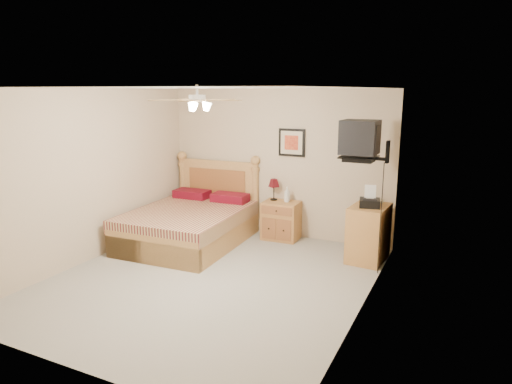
# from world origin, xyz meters

# --- Properties ---
(floor) EXTENTS (4.50, 4.50, 0.00)m
(floor) POSITION_xyz_m (0.00, 0.00, 0.00)
(floor) COLOR gray
(floor) RESTS_ON ground
(ceiling) EXTENTS (4.00, 4.50, 0.04)m
(ceiling) POSITION_xyz_m (0.00, 0.00, 2.50)
(ceiling) COLOR white
(ceiling) RESTS_ON ground
(wall_back) EXTENTS (4.00, 0.04, 2.50)m
(wall_back) POSITION_xyz_m (0.00, 2.25, 1.25)
(wall_back) COLOR #C2AC8F
(wall_back) RESTS_ON ground
(wall_front) EXTENTS (4.00, 0.04, 2.50)m
(wall_front) POSITION_xyz_m (0.00, -2.25, 1.25)
(wall_front) COLOR #C2AC8F
(wall_front) RESTS_ON ground
(wall_left) EXTENTS (0.04, 4.50, 2.50)m
(wall_left) POSITION_xyz_m (-2.00, 0.00, 1.25)
(wall_left) COLOR #C2AC8F
(wall_left) RESTS_ON ground
(wall_right) EXTENTS (0.04, 4.50, 2.50)m
(wall_right) POSITION_xyz_m (2.00, 0.00, 1.25)
(wall_right) COLOR #C2AC8F
(wall_right) RESTS_ON ground
(bed) EXTENTS (1.70, 2.18, 1.37)m
(bed) POSITION_xyz_m (-1.09, 1.12, 0.68)
(bed) COLOR #A67D41
(bed) RESTS_ON ground
(nightstand) EXTENTS (0.61, 0.47, 0.64)m
(nightstand) POSITION_xyz_m (0.19, 2.00, 0.32)
(nightstand) COLOR #B07936
(nightstand) RESTS_ON ground
(table_lamp) EXTENTS (0.23, 0.23, 0.37)m
(table_lamp) POSITION_xyz_m (0.02, 2.08, 0.83)
(table_lamp) COLOR #510D15
(table_lamp) RESTS_ON nightstand
(lotion_bottle) EXTENTS (0.12, 0.12, 0.26)m
(lotion_bottle) POSITION_xyz_m (0.27, 2.05, 0.77)
(lotion_bottle) COLOR silver
(lotion_bottle) RESTS_ON nightstand
(framed_picture) EXTENTS (0.46, 0.04, 0.46)m
(framed_picture) POSITION_xyz_m (0.27, 2.23, 1.62)
(framed_picture) COLOR black
(framed_picture) RESTS_ON wall_back
(dresser) EXTENTS (0.54, 0.74, 0.83)m
(dresser) POSITION_xyz_m (1.73, 1.64, 0.42)
(dresser) COLOR #C57D3B
(dresser) RESTS_ON ground
(fax_machine) EXTENTS (0.34, 0.36, 0.30)m
(fax_machine) POSITION_xyz_m (1.73, 1.58, 0.98)
(fax_machine) COLOR black
(fax_machine) RESTS_ON dresser
(magazine_lower) EXTENTS (0.24, 0.28, 0.02)m
(magazine_lower) POSITION_xyz_m (1.68, 1.86, 0.84)
(magazine_lower) COLOR #ACA58D
(magazine_lower) RESTS_ON dresser
(magazine_upper) EXTENTS (0.22, 0.28, 0.02)m
(magazine_upper) POSITION_xyz_m (1.67, 1.87, 0.86)
(magazine_upper) COLOR tan
(magazine_upper) RESTS_ON magazine_lower
(wall_tv) EXTENTS (0.56, 0.46, 0.58)m
(wall_tv) POSITION_xyz_m (1.75, 1.34, 1.81)
(wall_tv) COLOR black
(wall_tv) RESTS_ON wall_right
(ceiling_fan) EXTENTS (1.14, 1.14, 0.28)m
(ceiling_fan) POSITION_xyz_m (0.00, -0.20, 2.36)
(ceiling_fan) COLOR white
(ceiling_fan) RESTS_ON ceiling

